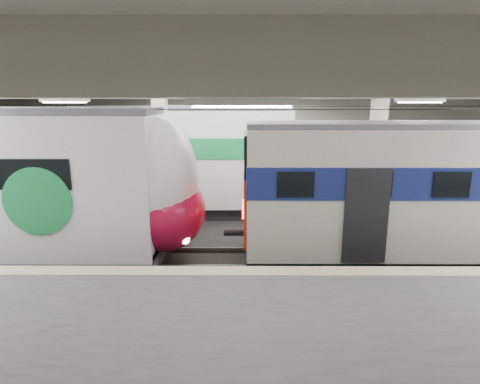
{
  "coord_description": "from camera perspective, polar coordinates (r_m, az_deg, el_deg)",
  "views": [
    {
      "loc": [
        0.01,
        -11.87,
        4.99
      ],
      "look_at": [
        -0.06,
        1.0,
        2.0
      ],
      "focal_mm": 30.0,
      "sensor_mm": 36.0,
      "label": 1
    }
  ],
  "objects": [
    {
      "name": "far_train",
      "position": [
        18.36,
        -16.76,
        4.52
      ],
      "size": [
        14.95,
        3.37,
        4.71
      ],
      "rotation": [
        0.0,
        0.0,
        0.02
      ],
      "color": "white",
      "rests_on": "ground"
    },
    {
      "name": "station_hall",
      "position": [
        10.28,
        0.29,
        3.31
      ],
      "size": [
        36.0,
        24.0,
        5.75
      ],
      "color": "black",
      "rests_on": "ground"
    },
    {
      "name": "older_rer",
      "position": [
        13.83,
        28.62,
        0.13
      ],
      "size": [
        13.09,
        2.89,
        4.33
      ],
      "color": "beige",
      "rests_on": "ground"
    }
  ]
}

